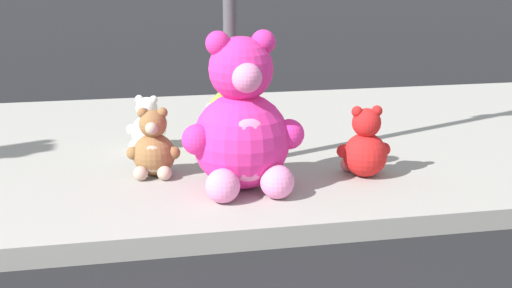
# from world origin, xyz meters

# --- Properties ---
(sidewalk) EXTENTS (28.00, 4.40, 0.15)m
(sidewalk) POSITION_xyz_m (0.00, 5.20, 0.07)
(sidewalk) COLOR #9E9B93
(sidewalk) RESTS_ON ground_plane
(plush_pink_large) EXTENTS (0.91, 0.80, 1.18)m
(plush_pink_large) POSITION_xyz_m (0.98, 3.81, 0.62)
(plush_pink_large) COLOR #F22D93
(plush_pink_large) RESTS_ON sidewalk
(plush_brown) EXTENTS (0.42, 0.38, 0.55)m
(plush_brown) POSITION_xyz_m (0.36, 4.27, 0.37)
(plush_brown) COLOR olive
(plush_brown) RESTS_ON sidewalk
(plush_lime) EXTENTS (0.35, 0.38, 0.50)m
(plush_lime) POSITION_xyz_m (0.99, 4.99, 0.35)
(plush_lime) COLOR #8CD133
(plush_lime) RESTS_ON sidewalk
(plush_red) EXTENTS (0.44, 0.38, 0.57)m
(plush_red) POSITION_xyz_m (1.99, 3.94, 0.38)
(plush_red) COLOR red
(plush_red) RESTS_ON sidewalk
(plush_white) EXTENTS (0.35, 0.34, 0.48)m
(plush_white) POSITION_xyz_m (0.36, 5.11, 0.34)
(plush_white) COLOR white
(plush_white) RESTS_ON sidewalk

